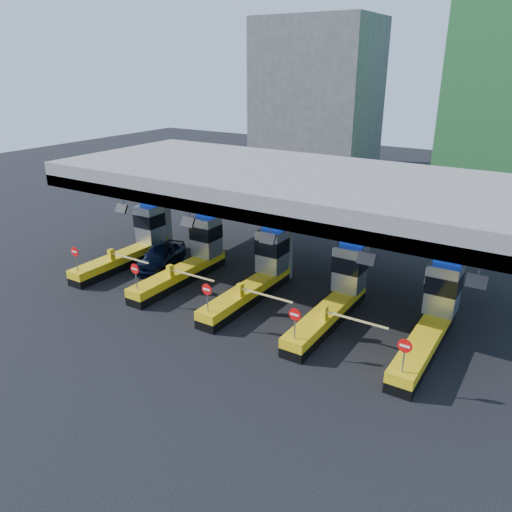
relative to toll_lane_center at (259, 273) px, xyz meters
The scene contains 9 objects.
ground 1.42m from the toll_lane_center, 90.42° to the right, with size 120.00×120.00×0.00m, color black.
toll_canopy 5.40m from the toll_lane_center, 90.02° to the left, with size 28.00×12.09×7.00m.
toll_lane_far_left 10.00m from the toll_lane_center, behind, with size 4.43×8.00×4.16m.
toll_lane_left 5.00m from the toll_lane_center, behind, with size 4.43×8.00×4.16m.
toll_lane_center is the anchor object (origin of this frame).
toll_lane_right 5.00m from the toll_lane_center, ahead, with size 4.43×8.00×4.16m.
toll_lane_far_right 10.00m from the toll_lane_center, ahead, with size 4.43×8.00×4.16m.
bg_building_concrete 39.11m from the toll_lane_center, 111.40° to the left, with size 14.00×10.00×18.00m, color #4C4C49.
van 7.81m from the toll_lane_center, behind, with size 1.91×4.76×1.62m, color black.
Camera 1 is at (14.23, -22.46, 12.83)m, focal length 35.00 mm.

